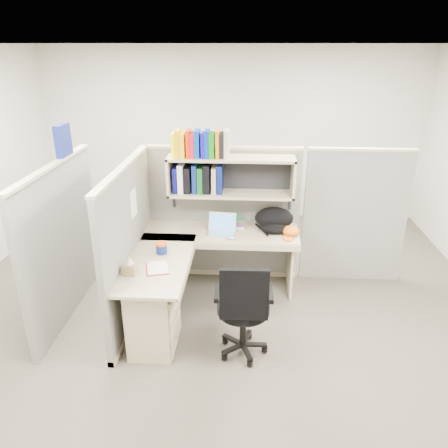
# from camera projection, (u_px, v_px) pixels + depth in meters

# --- Properties ---
(ground) EXTENTS (6.00, 6.00, 0.00)m
(ground) POSITION_uv_depth(u_px,v_px,m) (218.00, 314.00, 4.71)
(ground) COLOR #38342B
(ground) RESTS_ON ground
(room_shell) EXTENTS (6.00, 6.00, 6.00)m
(room_shell) POSITION_uv_depth(u_px,v_px,m) (217.00, 168.00, 4.08)
(room_shell) COLOR #AEA99D
(room_shell) RESTS_ON ground
(cubicle) EXTENTS (3.79, 1.84, 1.95)m
(cubicle) POSITION_uv_depth(u_px,v_px,m) (187.00, 220.00, 4.80)
(cubicle) COLOR slate
(cubicle) RESTS_ON ground
(desk) EXTENTS (1.74, 1.75, 0.73)m
(desk) POSITION_uv_depth(u_px,v_px,m) (174.00, 292.00, 4.30)
(desk) COLOR tan
(desk) RESTS_ON ground
(laptop) EXTENTS (0.34, 0.34, 0.22)m
(laptop) POSITION_uv_depth(u_px,v_px,m) (221.00, 225.00, 4.83)
(laptop) COLOR silver
(laptop) RESTS_ON desk
(backpack) EXTENTS (0.46, 0.38, 0.26)m
(backpack) POSITION_uv_depth(u_px,v_px,m) (274.00, 220.00, 4.91)
(backpack) COLOR black
(backpack) RESTS_ON desk
(orange_cap) EXTENTS (0.25, 0.27, 0.10)m
(orange_cap) POSITION_uv_depth(u_px,v_px,m) (291.00, 231.00, 4.83)
(orange_cap) COLOR #D26112
(orange_cap) RESTS_ON desk
(snack_canister) EXTENTS (0.12, 0.12, 0.12)m
(snack_canister) POSITION_uv_depth(u_px,v_px,m) (161.00, 248.00, 4.41)
(snack_canister) COLOR navy
(snack_canister) RESTS_ON desk
(tissue_box) EXTENTS (0.12, 0.12, 0.17)m
(tissue_box) POSITION_uv_depth(u_px,v_px,m) (130.00, 266.00, 4.00)
(tissue_box) COLOR #987E56
(tissue_box) RESTS_ON desk
(mouse) EXTENTS (0.11, 0.08, 0.04)m
(mouse) POSITION_uv_depth(u_px,v_px,m) (231.00, 238.00, 4.73)
(mouse) COLOR #8196B7
(mouse) RESTS_ON desk
(paper_cup) EXTENTS (0.09, 0.09, 0.10)m
(paper_cup) POSITION_uv_depth(u_px,v_px,m) (221.00, 224.00, 5.02)
(paper_cup) COLOR white
(paper_cup) RESTS_ON desk
(book_stack) EXTENTS (0.18, 0.23, 0.10)m
(book_stack) POSITION_uv_depth(u_px,v_px,m) (236.00, 222.00, 5.07)
(book_stack) COLOR gray
(book_stack) RESTS_ON desk
(loose_paper) EXTENTS (0.26, 0.30, 0.00)m
(loose_paper) POSITION_uv_depth(u_px,v_px,m) (158.00, 267.00, 4.15)
(loose_paper) COLOR white
(loose_paper) RESTS_ON desk
(task_chair) EXTENTS (0.53, 0.49, 1.00)m
(task_chair) POSITION_uv_depth(u_px,v_px,m) (243.00, 323.00, 3.95)
(task_chair) COLOR black
(task_chair) RESTS_ON ground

